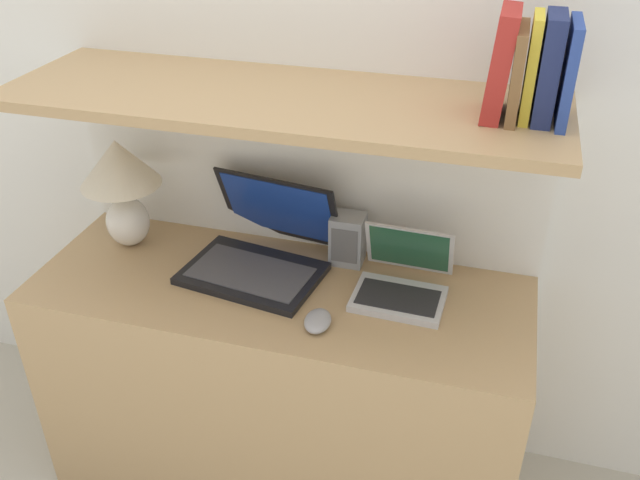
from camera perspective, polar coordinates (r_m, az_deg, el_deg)
The scene contains 14 objects.
wall_back at distance 1.98m, azimuth -0.93°, elevation 12.00°, with size 6.00×0.05×2.40m.
desk at distance 2.15m, azimuth -3.26°, elevation -12.25°, with size 1.41×0.52×0.75m.
back_riser at distance 2.19m, azimuth -1.14°, elevation -2.51°, with size 1.41×0.04×1.27m.
shelf at distance 1.72m, azimuth -3.46°, elevation 11.73°, with size 1.41×0.47×0.03m.
table_lamp at distance 2.09m, azimuth -16.44°, elevation 5.03°, with size 0.24×0.24×0.34m.
laptop_large at distance 1.98m, azimuth -4.98°, elevation -0.98°, with size 0.43×0.41×0.25m.
laptop_small at distance 1.88m, azimuth 6.93°, elevation -3.51°, with size 0.25×0.25×0.18m.
computer_mouse at distance 1.76m, azimuth -0.20°, elevation -6.83°, with size 0.07×0.11×0.03m.
router_box at distance 1.98m, azimuth 2.35°, elevation 0.09°, with size 0.10×0.09×0.15m.
book_blue at distance 1.60m, azimuth 20.19°, elevation 13.08°, with size 0.02×0.17×0.22m.
book_navy at distance 1.59m, azimuth 18.72°, elevation 13.52°, with size 0.04×0.14×0.23m.
book_yellow at distance 1.59m, azimuth 17.37°, elevation 13.67°, with size 0.02×0.12×0.23m.
book_brown at distance 1.59m, azimuth 16.27°, elevation 13.34°, with size 0.02×0.17×0.20m.
book_red at distance 1.59m, azimuth 14.98°, elevation 14.14°, with size 0.06×0.16×0.24m.
Camera 1 is at (0.54, -1.20, 1.86)m, focal length 38.00 mm.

